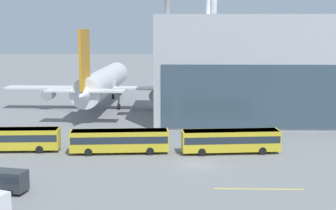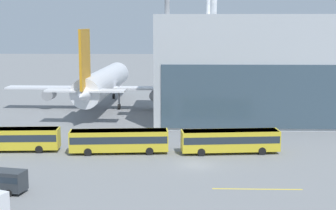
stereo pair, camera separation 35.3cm
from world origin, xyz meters
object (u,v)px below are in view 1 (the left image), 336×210
(shuttle_bus_2, at_px, (231,140))
(floodlight_mast, at_px, (167,23))
(shuttle_bus_1, at_px, (120,140))
(shuttle_bus_0, at_px, (11,138))
(airliner_at_gate_far, at_px, (102,83))
(service_van_foreground, at_px, (2,179))
(airliner_parked_remote, at_px, (316,77))

(shuttle_bus_2, relative_size, floodlight_mast, 0.49)
(shuttle_bus_1, xyz_separation_m, floodlight_mast, (5.76, 15.29, 14.86))
(shuttle_bus_0, bearing_deg, airliner_at_gate_far, 74.92)
(shuttle_bus_2, bearing_deg, airliner_at_gate_far, 116.34)
(service_van_foreground, distance_m, floodlight_mast, 38.14)
(shuttle_bus_0, xyz_separation_m, service_van_foreground, (4.51, -16.56, -0.44))
(shuttle_bus_2, bearing_deg, shuttle_bus_0, 173.46)
(shuttle_bus_0, bearing_deg, floodlight_mast, 32.32)
(airliner_parked_remote, bearing_deg, shuttle_bus_2, -69.20)
(service_van_foreground, bearing_deg, shuttle_bus_2, 46.08)
(service_van_foreground, bearing_deg, airliner_at_gate_far, 99.47)
(shuttle_bus_0, distance_m, shuttle_bus_2, 28.79)
(airliner_parked_remote, bearing_deg, shuttle_bus_0, -90.11)
(shuttle_bus_0, relative_size, shuttle_bus_2, 1.00)
(airliner_at_gate_far, bearing_deg, floodlight_mast, -144.41)
(shuttle_bus_0, bearing_deg, airliner_parked_remote, 40.22)
(floodlight_mast, bearing_deg, airliner_parked_remote, 48.00)
(airliner_at_gate_far, xyz_separation_m, shuttle_bus_0, (-6.86, -34.26, -3.37))
(shuttle_bus_1, bearing_deg, shuttle_bus_2, -3.24)
(airliner_at_gate_far, relative_size, shuttle_bus_2, 3.26)
(service_van_foreground, relative_size, floodlight_mast, 0.20)
(airliner_at_gate_far, xyz_separation_m, shuttle_bus_2, (21.93, -34.46, -3.37))
(airliner_parked_remote, distance_m, shuttle_bus_0, 73.34)
(shuttle_bus_0, height_order, service_van_foreground, shuttle_bus_0)
(shuttle_bus_0, distance_m, shuttle_bus_1, 14.41)
(floodlight_mast, bearing_deg, shuttle_bus_2, -59.86)
(airliner_at_gate_far, relative_size, shuttle_bus_1, 3.27)
(airliner_parked_remote, relative_size, service_van_foreground, 5.25)
(airliner_at_gate_far, bearing_deg, service_van_foreground, 178.77)
(shuttle_bus_1, bearing_deg, airliner_at_gate_far, 97.31)
(airliner_at_gate_far, height_order, shuttle_bus_2, airliner_at_gate_far)
(shuttle_bus_1, bearing_deg, floodlight_mast, 64.50)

